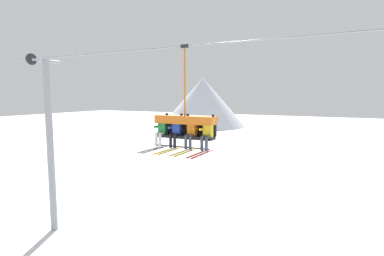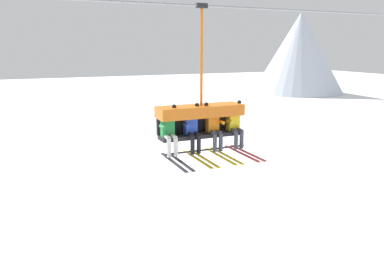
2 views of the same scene
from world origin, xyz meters
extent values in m
cone|color=silver|center=(42.18, 46.15, 7.18)|extent=(16.39, 16.39, 14.36)
cylinder|color=gray|center=(0.88, -0.80, 9.15)|extent=(19.87, 0.05, 0.05)
cube|color=#232328|center=(0.60, -0.80, 5.82)|extent=(2.31, 0.48, 0.10)
cube|color=#232328|center=(0.60, -0.52, 6.09)|extent=(2.31, 0.08, 0.45)
cube|color=#D16619|center=(0.60, -0.74, 6.47)|extent=(2.35, 0.68, 0.30)
cylinder|color=black|center=(0.60, -1.12, 5.49)|extent=(2.31, 0.04, 0.04)
cylinder|color=#D16619|center=(0.60, -0.80, 7.86)|extent=(0.07, 0.07, 2.48)
cube|color=black|center=(0.60, -0.80, 9.15)|extent=(0.28, 0.12, 0.12)
cube|color=#23843D|center=(-0.37, -0.82, 6.13)|extent=(0.32, 0.22, 0.52)
sphere|color=#284C93|center=(-0.37, -0.82, 6.49)|extent=(0.22, 0.22, 0.22)
ellipsoid|color=black|center=(-0.37, -0.92, 6.49)|extent=(0.17, 0.04, 0.08)
cylinder|color=silver|center=(-0.46, -0.99, 5.91)|extent=(0.11, 0.34, 0.11)
cylinder|color=silver|center=(-0.28, -0.99, 5.91)|extent=(0.11, 0.34, 0.11)
cylinder|color=silver|center=(-0.46, -1.16, 5.67)|extent=(0.11, 0.11, 0.48)
cylinder|color=silver|center=(-0.28, -1.16, 5.67)|extent=(0.11, 0.11, 0.48)
cube|color=#232328|center=(-0.46, -1.46, 5.38)|extent=(0.09, 1.70, 0.02)
cube|color=#232328|center=(-0.28, -1.46, 5.38)|extent=(0.09, 1.70, 0.02)
cylinder|color=#23843D|center=(-0.55, -0.97, 6.17)|extent=(0.09, 0.30, 0.09)
cylinder|color=#23843D|center=(-0.18, -0.82, 6.48)|extent=(0.09, 0.09, 0.30)
sphere|color=black|center=(-0.18, -0.82, 6.65)|extent=(0.11, 0.11, 0.11)
cube|color=#2847B7|center=(0.27, -0.82, 6.13)|extent=(0.32, 0.22, 0.52)
sphere|color=#284C93|center=(0.27, -0.82, 6.49)|extent=(0.22, 0.22, 0.22)
ellipsoid|color=black|center=(0.27, -0.92, 6.49)|extent=(0.17, 0.04, 0.08)
cylinder|color=black|center=(0.19, -0.99, 5.91)|extent=(0.11, 0.34, 0.11)
cylinder|color=black|center=(0.36, -0.99, 5.91)|extent=(0.11, 0.34, 0.11)
cylinder|color=black|center=(0.19, -1.16, 5.67)|extent=(0.11, 0.11, 0.48)
cylinder|color=black|center=(0.36, -1.16, 5.67)|extent=(0.11, 0.11, 0.48)
cube|color=gold|center=(0.19, -1.46, 5.38)|extent=(0.09, 1.70, 0.02)
cube|color=gold|center=(0.36, -1.46, 5.38)|extent=(0.09, 1.70, 0.02)
cylinder|color=#2847B7|center=(0.09, -0.97, 6.17)|extent=(0.09, 0.30, 0.09)
cylinder|color=#2847B7|center=(0.46, -0.82, 6.48)|extent=(0.09, 0.09, 0.30)
sphere|color=black|center=(0.46, -0.82, 6.65)|extent=(0.11, 0.11, 0.11)
cube|color=orange|center=(0.92, -0.82, 6.13)|extent=(0.32, 0.22, 0.52)
sphere|color=black|center=(0.92, -0.82, 6.49)|extent=(0.22, 0.22, 0.22)
ellipsoid|color=black|center=(0.92, -0.92, 6.49)|extent=(0.17, 0.04, 0.08)
cylinder|color=#3D424C|center=(0.83, -0.99, 5.91)|extent=(0.11, 0.34, 0.11)
cylinder|color=#3D424C|center=(1.00, -0.99, 5.91)|extent=(0.11, 0.34, 0.11)
cylinder|color=#3D424C|center=(0.83, -1.16, 5.67)|extent=(0.11, 0.11, 0.48)
cylinder|color=#3D424C|center=(1.00, -1.16, 5.67)|extent=(0.11, 0.11, 0.48)
cube|color=gold|center=(0.83, -1.46, 5.38)|extent=(0.09, 1.70, 0.02)
cube|color=gold|center=(1.00, -1.46, 5.38)|extent=(0.09, 1.70, 0.02)
cylinder|color=orange|center=(0.73, -0.82, 6.48)|extent=(0.09, 0.09, 0.30)
sphere|color=black|center=(0.73, -0.82, 6.65)|extent=(0.11, 0.11, 0.11)
cylinder|color=orange|center=(1.10, -0.97, 6.17)|extent=(0.09, 0.30, 0.09)
cube|color=yellow|center=(1.56, -0.82, 6.13)|extent=(0.32, 0.22, 0.52)
sphere|color=#284C93|center=(1.56, -0.82, 6.49)|extent=(0.22, 0.22, 0.22)
ellipsoid|color=black|center=(1.56, -0.92, 6.49)|extent=(0.17, 0.04, 0.08)
cylinder|color=#3D424C|center=(1.47, -0.99, 5.91)|extent=(0.11, 0.34, 0.11)
cylinder|color=#3D424C|center=(1.65, -0.99, 5.91)|extent=(0.11, 0.34, 0.11)
cylinder|color=#3D424C|center=(1.47, -1.16, 5.67)|extent=(0.11, 0.11, 0.48)
cylinder|color=#3D424C|center=(1.65, -1.16, 5.67)|extent=(0.11, 0.11, 0.48)
cube|color=#B22823|center=(1.47, -1.46, 5.38)|extent=(0.09, 1.70, 0.02)
cube|color=#B22823|center=(1.65, -1.46, 5.38)|extent=(0.09, 1.70, 0.02)
cylinder|color=yellow|center=(1.37, -0.97, 6.17)|extent=(0.09, 0.30, 0.09)
cylinder|color=yellow|center=(1.75, -0.82, 6.48)|extent=(0.09, 0.09, 0.30)
sphere|color=black|center=(1.75, -0.82, 6.65)|extent=(0.11, 0.11, 0.11)
camera|label=1|loc=(5.92, -10.57, 7.38)|focal=28.00mm
camera|label=2|loc=(-3.55, -9.67, 8.11)|focal=35.00mm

